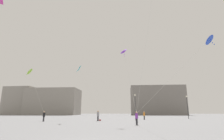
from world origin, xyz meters
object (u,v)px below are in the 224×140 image
object	(u,v)px
building_centre_hall	(54,102)
lamppost_east	(135,102)
kite_magenta_delta	(0,4)
building_left_hall	(22,101)
person_in_grey	(98,115)
person_in_purple	(137,117)
person_in_orange	(144,115)
kite_lime_diamond	(29,71)
handbag_beside_flyer	(100,120)
person_in_black	(44,116)
lamppost_west	(187,103)
kite_violet_diamond	(123,52)
kite_cyan_delta	(79,69)
building_right_hall	(157,101)
kite_cobalt_diamond	(208,40)

from	to	relation	value
building_centre_hall	lamppost_east	distance (m)	68.03
kite_magenta_delta	building_left_hall	bearing A→B (deg)	120.32
person_in_grey	person_in_purple	xyz separation A→B (m)	(6.28, -8.97, -0.09)
person_in_orange	kite_lime_diamond	xyz separation A→B (m)	(-19.62, -10.20, 7.22)
person_in_grey	building_left_hall	world-z (taller)	building_left_hall
kite_lime_diamond	handbag_beside_flyer	bearing A→B (deg)	19.23
building_centre_hall	handbag_beside_flyer	world-z (taller)	building_centre_hall
person_in_black	lamppost_east	size ratio (longest dim) A/B	0.33
kite_magenta_delta	lamppost_west	distance (m)	38.45
person_in_black	building_centre_hall	xyz separation A→B (m)	(-25.32, 62.03, 5.76)
handbag_beside_flyer	kite_violet_diamond	bearing A→B (deg)	-57.21
kite_cyan_delta	building_right_hall	world-z (taller)	building_right_hall
kite_cobalt_diamond	handbag_beside_flyer	size ratio (longest dim) A/B	25.14
kite_cobalt_diamond	kite_violet_diamond	bearing A→B (deg)	141.68
lamppost_east	person_in_black	bearing A→B (deg)	-153.86
handbag_beside_flyer	kite_lime_diamond	bearing A→B (deg)	-160.77
person_in_orange	handbag_beside_flyer	bearing A→B (deg)	51.88
lamppost_west	kite_cyan_delta	bearing A→B (deg)	-149.79
building_centre_hall	building_right_hall	size ratio (longest dim) A/B	0.97
person_in_purple	building_right_hall	bearing A→B (deg)	156.38
building_right_hall	kite_magenta_delta	bearing A→B (deg)	-108.39
person_in_grey	kite_cyan_delta	distance (m)	8.74
building_left_hall	building_right_hall	size ratio (longest dim) A/B	0.57
person_in_grey	kite_cobalt_diamond	distance (m)	20.76
kite_cobalt_diamond	building_left_hall	distance (m)	98.15
building_left_hall	lamppost_east	bearing A→B (deg)	-43.23
person_in_grey	kite_magenta_delta	bearing A→B (deg)	159.42
person_in_orange	person_in_purple	bearing A→B (deg)	96.35
person_in_grey	building_left_hall	bearing A→B (deg)	41.90
lamppost_west	building_centre_hall	bearing A→B (deg)	136.99
lamppost_west	building_left_hall	bearing A→B (deg)	145.05
building_right_hall	kite_cobalt_diamond	bearing A→B (deg)	-94.90
lamppost_west	kite_cobalt_diamond	bearing A→B (deg)	-101.67
person_in_black	handbag_beside_flyer	world-z (taller)	person_in_black
person_in_orange	building_left_hall	distance (m)	80.64
kite_violet_diamond	building_centre_hall	xyz separation A→B (m)	(-38.51, 65.94, -3.50)
person_in_black	building_centre_hall	bearing A→B (deg)	-179.91
person_in_black	kite_violet_diamond	world-z (taller)	kite_violet_diamond
person_in_orange	building_right_hall	world-z (taller)	building_right_hall
person_in_black	kite_magenta_delta	xyz separation A→B (m)	(1.62, -14.48, 10.74)
person_in_purple	kite_lime_diamond	bearing A→B (deg)	-119.04
person_in_orange	kite_violet_diamond	bearing A→B (deg)	88.62
building_centre_hall	kite_violet_diamond	bearing A→B (deg)	-59.71
kite_cobalt_diamond	kite_magenta_delta	xyz separation A→B (m)	(-20.39, -3.60, 3.01)
person_in_orange	kite_cyan_delta	xyz separation A→B (m)	(-11.58, -8.50, 7.93)
person_in_black	building_centre_hall	size ratio (longest dim) A/B	0.06
person_in_black	lamppost_east	distance (m)	17.02
kite_violet_diamond	lamppost_east	distance (m)	13.36
lamppost_west	kite_violet_diamond	bearing A→B (deg)	-128.83
building_left_hall	kite_lime_diamond	bearing A→B (deg)	-57.36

